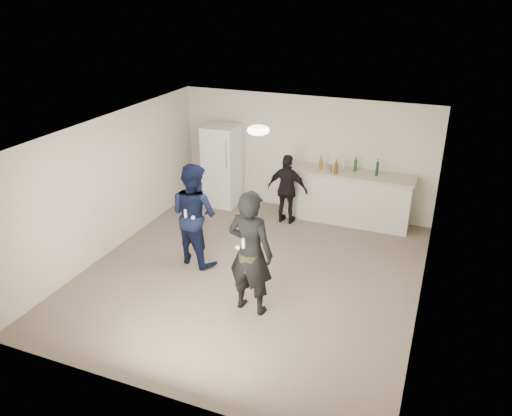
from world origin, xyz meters
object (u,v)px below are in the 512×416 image
at_px(woman, 250,253).
at_px(spectator, 287,189).
at_px(fridge, 222,166).
at_px(counter, 346,198).
at_px(shaker, 330,168).
at_px(man, 194,214).

relative_size(woman, spectator, 1.33).
relative_size(fridge, spectator, 1.23).
distance_m(fridge, spectator, 1.72).
xyz_separation_m(counter, woman, (-0.64, -3.62, 0.45)).
distance_m(shaker, woman, 3.52).
xyz_separation_m(man, woman, (1.47, -1.00, 0.06)).
bearing_deg(spectator, man, 67.53).
xyz_separation_m(counter, man, (-2.11, -2.63, 0.39)).
height_order(counter, woman, woman).
relative_size(fridge, woman, 0.92).
relative_size(fridge, man, 0.98).
xyz_separation_m(shaker, man, (-1.76, -2.51, -0.26)).
distance_m(counter, man, 3.39).
distance_m(fridge, shaker, 2.45).
relative_size(counter, shaker, 15.29).
height_order(fridge, man, man).
xyz_separation_m(counter, fridge, (-2.78, -0.07, 0.38)).
height_order(counter, shaker, shaker).
relative_size(shaker, man, 0.09).
bearing_deg(spectator, fridge, -11.49).
bearing_deg(shaker, spectator, -154.70).
xyz_separation_m(fridge, shaker, (2.43, -0.05, 0.28)).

